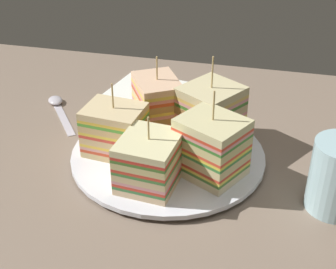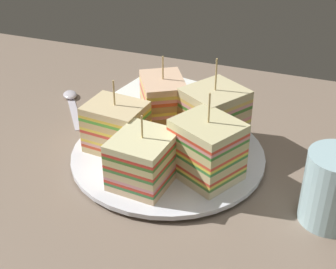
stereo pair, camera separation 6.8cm
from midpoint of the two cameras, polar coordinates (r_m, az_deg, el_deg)
ground_plane at (r=70.75cm, az=-2.75°, el=-3.61°), size 122.98×70.69×1.80cm
plate at (r=69.82cm, az=-2.79°, el=-2.52°), size 27.47×27.47×1.20cm
sandwich_wedge_0 at (r=68.81cm, az=-8.99°, el=0.43°), size 8.65×7.16×10.63cm
sandwich_wedge_1 at (r=62.10cm, az=-5.31°, el=-3.22°), size 7.81×8.70×9.78cm
sandwich_wedge_2 at (r=63.26cm, az=1.98°, el=-1.56°), size 10.31×9.83×12.18cm
sandwich_wedge_3 at (r=70.93cm, az=2.19°, el=2.41°), size 10.43×10.67×12.90cm
sandwich_wedge_4 at (r=73.78cm, az=-3.88°, el=3.51°), size 9.21×9.94×11.59cm
chip_pile at (r=68.76cm, az=-2.73°, el=-1.38°), size 6.04×7.36×2.88cm
spoon at (r=86.16cm, az=-14.93°, el=3.19°), size 9.52×11.94×1.00cm
napkin at (r=88.85cm, az=-4.30°, el=5.02°), size 16.67×15.74×0.50cm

